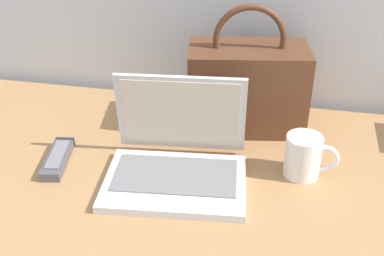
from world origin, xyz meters
name	(u,v)px	position (x,y,z in m)	size (l,w,h in m)	color
desk	(203,180)	(0.00, 0.00, 0.01)	(1.60, 0.76, 0.03)	#A87A4C
laptop	(177,158)	(-0.06, -0.01, 0.08)	(0.33, 0.28, 0.22)	silver
coffee_mug	(304,156)	(0.22, 0.05, 0.08)	(0.12, 0.08, 0.10)	white
remote_control_near	(58,158)	(-0.35, -0.02, 0.04)	(0.08, 0.17, 0.02)	#4C4C51
handbag	(247,86)	(0.07, 0.25, 0.15)	(0.32, 0.21, 0.33)	#59331E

